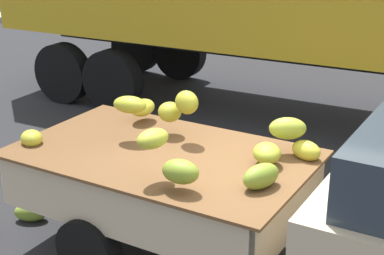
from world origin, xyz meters
The scene contains 2 objects.
pickup_truck centered at (1.06, -0.27, 0.88)m, with size 5.12×2.00×1.70m.
fallen_banana_bunch_near_tailgate centered at (-2.57, -0.34, 0.10)m, with size 0.37×0.20×0.21m, color olive.
Camera 1 is at (1.72, -4.70, 3.28)m, focal length 54.81 mm.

